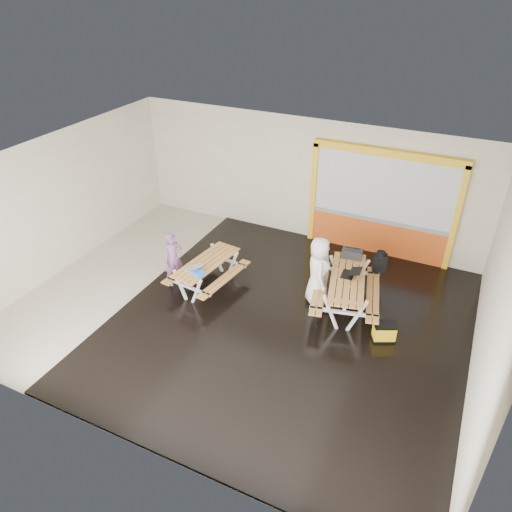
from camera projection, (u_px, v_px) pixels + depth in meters
The scene contains 14 objects.
room at pixel (238, 246), 10.30m from camera, with size 10.02×8.02×3.52m.
deck at pixel (289, 325), 10.75m from camera, with size 7.50×7.98×0.05m, color black.
kiosk at pixel (381, 206), 12.68m from camera, with size 3.88×0.16×3.00m.
picnic_table_left at pixel (207, 268), 11.71m from camera, with size 1.52×2.06×0.76m.
picnic_table_right at pixel (347, 285), 10.96m from camera, with size 1.92×2.45×0.87m.
person_left at pixel (173, 259), 11.65m from camera, with size 0.51×0.33×1.39m, color #784B77.
person_right at pixel (318, 271), 11.03m from camera, with size 0.81×0.53×1.66m, color white.
laptop_left at pixel (194, 268), 11.29m from camera, with size 0.44×0.41×0.16m.
laptop_right at pixel (351, 273), 10.90m from camera, with size 0.45×0.41×0.18m.
blue_pouch at pixel (198, 273), 11.12m from camera, with size 0.30×0.21×0.09m, color blue.
toolbox at pixel (352, 253), 11.54m from camera, with size 0.50×0.29×0.28m.
backpack at pixel (380, 262), 11.57m from camera, with size 0.37×0.30×0.55m.
dark_case at pixel (330, 303), 11.25m from camera, with size 0.42×0.32×0.16m, color black.
fluke_bag at pixel (384, 332), 10.20m from camera, with size 0.56×0.48×0.41m.
Camera 1 is at (4.18, -7.85, 6.97)m, focal length 33.83 mm.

